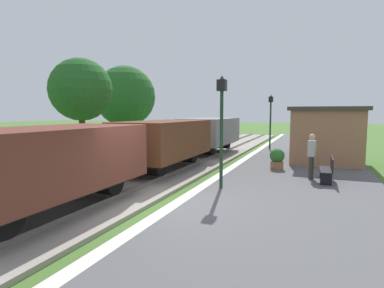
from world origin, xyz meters
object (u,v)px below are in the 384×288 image
(potted_planter, at_px, (277,158))
(bench_near_hut, at_px, (328,169))
(lamp_post_far, at_px, (271,112))
(station_hut, at_px, (325,133))
(person_waiting, at_px, (312,154))
(freight_train, at_px, (165,143))
(bench_down_platform, at_px, (323,144))
(tree_trackside_far, at_px, (125,96))
(tree_trackside_mid, at_px, (81,90))
(lamp_post_near, at_px, (222,111))

(potted_planter, bearing_deg, bench_near_hut, -45.03)
(bench_near_hut, xyz_separation_m, lamp_post_far, (-3.34, 9.52, 2.08))
(station_hut, height_order, person_waiting, station_hut)
(freight_train, height_order, potted_planter, freight_train)
(bench_down_platform, height_order, tree_trackside_far, tree_trackside_far)
(person_waiting, relative_size, potted_planter, 1.87)
(bench_down_platform, height_order, tree_trackside_mid, tree_trackside_mid)
(bench_near_hut, height_order, tree_trackside_mid, tree_trackside_mid)
(station_hut, distance_m, person_waiting, 5.64)
(bench_down_platform, xyz_separation_m, person_waiting, (-0.58, -9.71, 0.46))
(tree_trackside_mid, bearing_deg, freight_train, 12.84)
(person_waiting, relative_size, tree_trackside_far, 0.27)
(station_hut, xyz_separation_m, lamp_post_far, (-3.35, 3.57, 1.15))
(bench_down_platform, bearing_deg, potted_planter, -104.07)
(bench_near_hut, relative_size, bench_down_platform, 1.00)
(station_hut, relative_size, tree_trackside_far, 0.92)
(bench_down_platform, height_order, potted_planter, potted_planter)
(tree_trackside_mid, bearing_deg, tree_trackside_far, 111.64)
(potted_planter, bearing_deg, lamp_post_far, 100.00)
(person_waiting, relative_size, lamp_post_far, 0.46)
(freight_train, bearing_deg, potted_planter, 18.43)
(person_waiting, xyz_separation_m, potted_planter, (-1.44, 1.66, -0.46))
(lamp_post_near, height_order, tree_trackside_far, tree_trackside_far)
(freight_train, relative_size, station_hut, 3.34)
(person_waiting, distance_m, potted_planter, 2.25)
(freight_train, bearing_deg, lamp_post_far, 69.22)
(station_hut, relative_size, person_waiting, 3.39)
(freight_train, height_order, bench_near_hut, freight_train)
(bench_near_hut, relative_size, lamp_post_far, 0.41)
(lamp_post_near, distance_m, tree_trackside_mid, 7.60)
(bench_near_hut, bearing_deg, lamp_post_far, 109.33)
(tree_trackside_far, bearing_deg, freight_train, -47.46)
(station_hut, distance_m, tree_trackside_mid, 12.61)
(person_waiting, height_order, lamp_post_far, lamp_post_far)
(potted_planter, xyz_separation_m, lamp_post_far, (-1.32, 7.50, 2.08))
(person_waiting, height_order, tree_trackside_mid, tree_trackside_mid)
(station_hut, xyz_separation_m, tree_trackside_far, (-14.21, 2.56, 2.34))
(bench_near_hut, bearing_deg, tree_trackside_far, 149.07)
(station_hut, distance_m, bench_down_platform, 4.22)
(station_hut, distance_m, tree_trackside_far, 14.62)
(bench_near_hut, distance_m, lamp_post_near, 4.56)
(lamp_post_far, bearing_deg, bench_near_hut, -70.67)
(tree_trackside_far, bearing_deg, lamp_post_near, -44.86)
(station_hut, xyz_separation_m, lamp_post_near, (-3.35, -8.25, 1.15))
(tree_trackside_mid, height_order, tree_trackside_far, tree_trackside_far)
(lamp_post_far, distance_m, tree_trackside_far, 10.97)
(bench_down_platform, bearing_deg, lamp_post_far, -170.71)
(person_waiting, xyz_separation_m, lamp_post_far, (-2.76, 9.16, 1.62))
(lamp_post_far, bearing_deg, bench_down_platform, 9.29)
(bench_near_hut, relative_size, tree_trackside_mid, 0.29)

